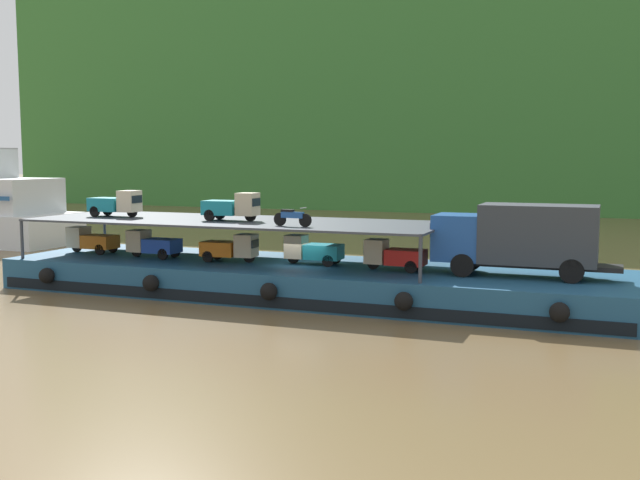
% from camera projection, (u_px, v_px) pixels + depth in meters
% --- Properties ---
extents(ground_plane, '(400.00, 400.00, 0.00)m').
position_uv_depth(ground_plane, '(305.00, 295.00, 36.25)').
color(ground_plane, brown).
extents(hillside_far_bank, '(135.35, 38.44, 43.58)m').
position_uv_depth(hillside_far_bank, '(514.00, 22.00, 100.90)').
color(hillside_far_bank, '#387533').
rests_on(hillside_far_bank, ground).
extents(cargo_barge, '(29.89, 8.19, 1.50)m').
position_uv_depth(cargo_barge, '(304.00, 280.00, 36.14)').
color(cargo_barge, navy).
rests_on(cargo_barge, ground).
extents(covered_lorry, '(7.86, 2.31, 3.10)m').
position_uv_depth(covered_lorry, '(519.00, 237.00, 32.22)').
color(covered_lorry, '#1E4C99').
rests_on(covered_lorry, cargo_barge).
extents(cargo_rack, '(20.69, 6.78, 2.00)m').
position_uv_depth(cargo_rack, '(234.00, 221.00, 37.26)').
color(cargo_rack, '#383D47').
rests_on(cargo_rack, cargo_barge).
extents(mini_truck_lower_stern, '(2.75, 1.22, 1.38)m').
position_uv_depth(mini_truck_lower_stern, '(91.00, 240.00, 40.29)').
color(mini_truck_lower_stern, orange).
rests_on(mini_truck_lower_stern, cargo_barge).
extents(mini_truck_lower_aft, '(2.75, 1.21, 1.38)m').
position_uv_depth(mini_truck_lower_aft, '(153.00, 244.00, 38.44)').
color(mini_truck_lower_aft, '#1E47B7').
rests_on(mini_truck_lower_aft, cargo_barge).
extents(mini_truck_lower_mid, '(2.79, 1.30, 1.38)m').
position_uv_depth(mini_truck_lower_mid, '(230.00, 248.00, 36.89)').
color(mini_truck_lower_mid, orange).
rests_on(mini_truck_lower_mid, cargo_barge).
extents(mini_truck_lower_fore, '(2.77, 1.26, 1.38)m').
position_uv_depth(mini_truck_lower_fore, '(313.00, 250.00, 35.99)').
color(mini_truck_lower_fore, teal).
rests_on(mini_truck_lower_fore, cargo_barge).
extents(mini_truck_lower_bow, '(2.78, 1.26, 1.38)m').
position_uv_depth(mini_truck_lower_bow, '(394.00, 255.00, 34.08)').
color(mini_truck_lower_bow, red).
rests_on(mini_truck_lower_bow, cargo_barge).
extents(mini_truck_upper_stern, '(2.75, 1.21, 1.38)m').
position_uv_depth(mini_truck_upper_stern, '(116.00, 204.00, 39.34)').
color(mini_truck_upper_stern, teal).
rests_on(mini_truck_upper_stern, cargo_rack).
extents(mini_truck_upper_mid, '(2.75, 1.22, 1.38)m').
position_uv_depth(mini_truck_upper_mid, '(232.00, 207.00, 36.82)').
color(mini_truck_upper_mid, teal).
rests_on(mini_truck_upper_mid, cargo_rack).
extents(motorcycle_upper_port, '(1.90, 0.55, 0.87)m').
position_uv_depth(motorcycle_upper_port, '(292.00, 217.00, 33.85)').
color(motorcycle_upper_port, black).
rests_on(motorcycle_upper_port, cargo_rack).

